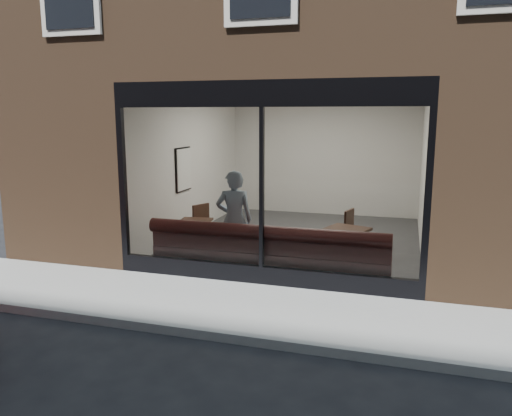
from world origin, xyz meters
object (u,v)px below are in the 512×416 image
(banquette, at_px, (268,264))
(cafe_table_right, at_px, (346,230))
(cafe_chair_right, at_px, (339,245))
(cafe_table_left, at_px, (195,221))
(cafe_chair_left, at_px, (195,238))
(person, at_px, (234,220))

(banquette, relative_size, cafe_table_right, 5.94)
(cafe_table_right, height_order, cafe_chair_right, cafe_table_right)
(cafe_table_right, bearing_deg, cafe_table_left, -177.69)
(banquette, xyz_separation_m, cafe_table_right, (1.20, 0.66, 0.52))
(banquette, xyz_separation_m, cafe_chair_left, (-1.87, 1.23, 0.01))
(banquette, relative_size, cafe_chair_left, 9.64)
(cafe_chair_right, bearing_deg, banquette, 70.55)
(person, distance_m, cafe_chair_left, 1.61)
(cafe_table_right, distance_m, cafe_chair_left, 3.17)
(cafe_table_left, bearing_deg, person, -15.52)
(banquette, relative_size, cafe_chair_right, 9.72)
(cafe_chair_left, bearing_deg, cafe_table_right, -165.52)
(person, bearing_deg, cafe_table_right, 172.44)
(cafe_chair_left, relative_size, cafe_chair_right, 1.01)
(person, xyz_separation_m, cafe_table_left, (-0.85, 0.24, -0.13))
(banquette, height_order, person, person)
(cafe_chair_left, distance_m, cafe_chair_right, 2.86)
(banquette, xyz_separation_m, cafe_table_left, (-1.56, 0.55, 0.52))
(cafe_chair_left, bearing_deg, banquette, 171.61)
(cafe_table_right, bearing_deg, cafe_chair_left, 169.54)
(cafe_chair_right, bearing_deg, cafe_table_right, 119.91)
(cafe_chair_left, bearing_deg, person, 166.63)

